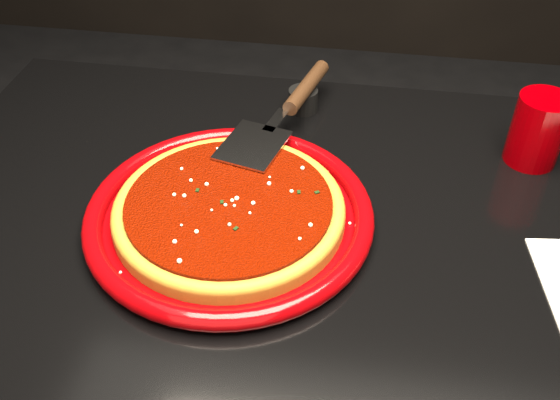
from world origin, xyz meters
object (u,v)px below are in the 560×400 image
(cup, at_px, (538,130))
(ramekin, at_px, (303,100))
(pizza_server, at_px, (284,111))
(plate, at_px, (229,214))

(cup, height_order, ramekin, cup)
(pizza_server, relative_size, cup, 3.31)
(cup, xyz_separation_m, ramekin, (-0.34, 0.08, -0.03))
(plate, relative_size, cup, 3.58)
(plate, distance_m, pizza_server, 0.20)
(cup, bearing_deg, plate, -153.37)
(plate, distance_m, cup, 0.44)
(pizza_server, xyz_separation_m, ramekin, (0.02, 0.08, -0.03))
(plate, relative_size, ramekin, 7.87)
(ramekin, bearing_deg, pizza_server, -102.94)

